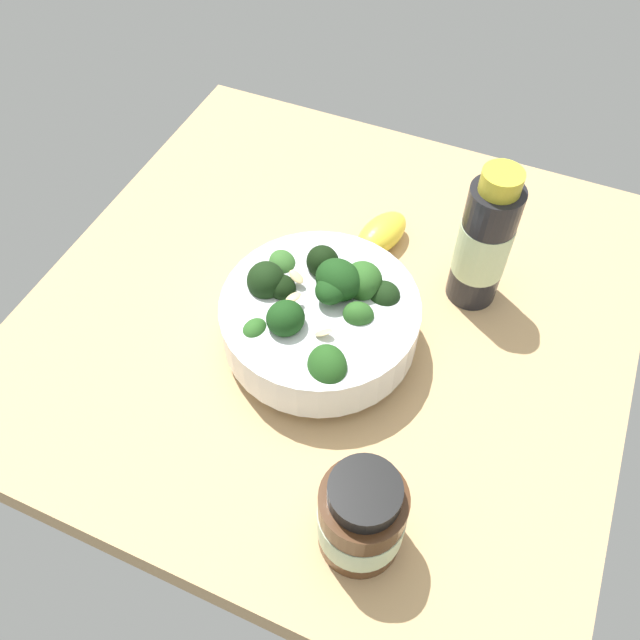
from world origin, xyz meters
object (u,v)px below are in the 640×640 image
object	(u,v)px
bowl_of_broccoli	(320,315)
bottle_tall	(484,243)
bottle_short	(361,517)
lemon_wedge	(382,234)

from	to	relation	value
bowl_of_broccoli	bottle_tall	xyz separation A→B (cm)	(-13.14, 12.90, 3.34)
bowl_of_broccoli	bottle_tall	bearing A→B (deg)	135.53
bottle_tall	bottle_short	distance (cm)	31.34
bowl_of_broccoli	bottle_short	bearing A→B (deg)	32.52
lemon_wedge	bottle_tall	distance (cm)	13.69
bowl_of_broccoli	bottle_tall	size ratio (longest dim) A/B	1.16
bottle_tall	lemon_wedge	bearing A→B (deg)	-103.57
bowl_of_broccoli	bottle_tall	distance (cm)	18.71
lemon_wedge	bottle_short	world-z (taller)	bottle_short
bottle_short	lemon_wedge	bearing A→B (deg)	-162.85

